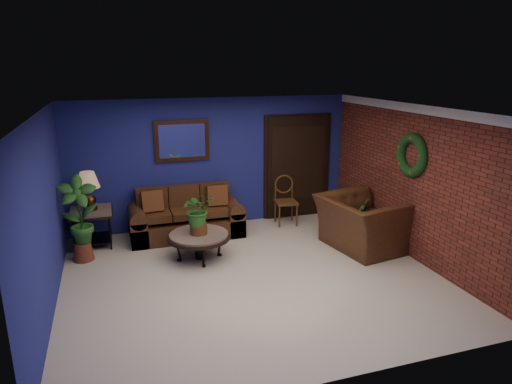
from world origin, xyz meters
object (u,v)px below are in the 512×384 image
object	(u,v)px
end_table	(92,218)
table_lamp	(88,186)
side_chair	(285,197)
sofa	(186,219)
coffee_table	(199,237)
armchair	(362,223)

from	to	relation	value
end_table	table_lamp	distance (m)	0.57
table_lamp	side_chair	xyz separation A→B (m)	(3.66, 0.07, -0.53)
sofa	side_chair	world-z (taller)	side_chair
side_chair	end_table	bearing A→B (deg)	-172.18
sofa	coffee_table	world-z (taller)	sofa
sofa	end_table	bearing A→B (deg)	-179.05
sofa	end_table	distance (m)	1.66
end_table	armchair	distance (m)	4.71
side_chair	armchair	size ratio (longest dim) A/B	0.70
sofa	side_chair	bearing A→B (deg)	1.25
end_table	side_chair	size ratio (longest dim) A/B	0.75
coffee_table	table_lamp	bearing A→B (deg)	145.73
coffee_table	side_chair	bearing A→B (deg)	31.36
sofa	table_lamp	bearing A→B (deg)	-179.05
coffee_table	table_lamp	world-z (taller)	table_lamp
table_lamp	side_chair	distance (m)	3.70
armchair	side_chair	bearing A→B (deg)	16.60
coffee_table	side_chair	distance (m)	2.33
end_table	side_chair	world-z (taller)	side_chair
coffee_table	armchair	world-z (taller)	armchair
sofa	side_chair	distance (m)	2.03
end_table	side_chair	bearing A→B (deg)	1.12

